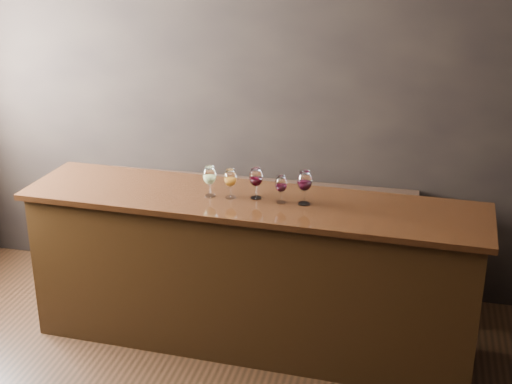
% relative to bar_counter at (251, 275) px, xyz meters
% --- Properties ---
extents(room_shell, '(5.02, 4.52, 2.81)m').
position_rel_bar_counter_xyz_m(room_shell, '(-0.40, -1.22, 1.30)').
color(room_shell, black).
rests_on(room_shell, ground).
extents(bar_counter, '(2.91, 0.74, 1.01)m').
position_rel_bar_counter_xyz_m(bar_counter, '(0.00, 0.00, 0.00)').
color(bar_counter, black).
rests_on(bar_counter, ground).
extents(bar_top, '(3.01, 0.81, 0.04)m').
position_rel_bar_counter_xyz_m(bar_top, '(0.00, 0.00, 0.52)').
color(bar_top, black).
rests_on(bar_top, bar_counter).
extents(back_bar_shelf, '(2.41, 0.40, 0.87)m').
position_rel_bar_counter_xyz_m(back_bar_shelf, '(-0.16, 0.69, -0.07)').
color(back_bar_shelf, black).
rests_on(back_bar_shelf, ground).
extents(glass_white, '(0.09, 0.09, 0.20)m').
position_rel_bar_counter_xyz_m(glass_white, '(-0.27, -0.01, 0.68)').
color(glass_white, white).
rests_on(glass_white, bar_top).
extents(glass_amber, '(0.08, 0.08, 0.19)m').
position_rel_bar_counter_xyz_m(glass_amber, '(-0.13, -0.01, 0.67)').
color(glass_amber, white).
rests_on(glass_amber, bar_top).
extents(glass_red_a, '(0.09, 0.09, 0.20)m').
position_rel_bar_counter_xyz_m(glass_red_a, '(0.03, 0.02, 0.68)').
color(glass_red_a, white).
rests_on(glass_red_a, bar_top).
extents(glass_red_b, '(0.08, 0.08, 0.18)m').
position_rel_bar_counter_xyz_m(glass_red_b, '(0.20, -0.02, 0.66)').
color(glass_red_b, white).
rests_on(glass_red_b, bar_top).
extents(glass_red_c, '(0.09, 0.09, 0.22)m').
position_rel_bar_counter_xyz_m(glass_red_c, '(0.34, -0.00, 0.69)').
color(glass_red_c, white).
rests_on(glass_red_c, bar_top).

